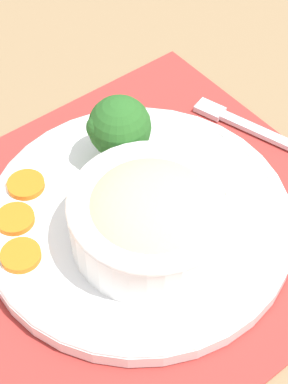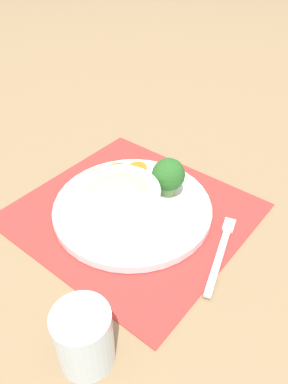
{
  "view_description": "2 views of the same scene",
  "coord_description": "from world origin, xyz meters",
  "views": [
    {
      "loc": [
        -0.25,
        -0.29,
        0.51
      ],
      "look_at": [
        0.01,
        0.01,
        0.04
      ],
      "focal_mm": 60.0,
      "sensor_mm": 36.0,
      "label": 1
    },
    {
      "loc": [
        0.32,
        -0.43,
        0.49
      ],
      "look_at": [
        0.02,
        0.01,
        0.05
      ],
      "focal_mm": 35.0,
      "sensor_mm": 36.0,
      "label": 2
    }
  ],
  "objects": [
    {
      "name": "plate",
      "position": [
        0.0,
        0.0,
        0.02
      ],
      "size": [
        0.3,
        0.3,
        0.02
      ],
      "color": "white",
      "rests_on": "placemat"
    },
    {
      "name": "broccoli_floret",
      "position": [
        0.04,
        0.07,
        0.06
      ],
      "size": [
        0.06,
        0.06,
        0.08
      ],
      "color": "#759E51",
      "rests_on": "plate"
    },
    {
      "name": "water_glass",
      "position": [
        0.12,
        -0.26,
        0.04
      ],
      "size": [
        0.08,
        0.08,
        0.09
      ],
      "color": "silver",
      "rests_on": "ground_plane"
    },
    {
      "name": "bowl",
      "position": [
        -0.01,
        -0.03,
        0.05
      ],
      "size": [
        0.15,
        0.15,
        0.07
      ],
      "color": "white",
      "rests_on": "plate"
    },
    {
      "name": "carrot_slice_near",
      "position": [
        -0.06,
        0.1,
        0.02
      ],
      "size": [
        0.04,
        0.04,
        0.01
      ],
      "color": "orange",
      "rests_on": "plate"
    },
    {
      "name": "placemat",
      "position": [
        0.0,
        0.0,
        0.0
      ],
      "size": [
        0.43,
        0.41,
        0.0
      ],
      "color": "#B2332D",
      "rests_on": "ground_plane"
    },
    {
      "name": "carrot_slice_far",
      "position": [
        -0.11,
        0.03,
        0.02
      ],
      "size": [
        0.04,
        0.04,
        0.01
      ],
      "color": "orange",
      "rests_on": "plate"
    },
    {
      "name": "carrot_slice_middle",
      "position": [
        -0.09,
        0.07,
        0.02
      ],
      "size": [
        0.04,
        0.04,
        0.01
      ],
      "color": "orange",
      "rests_on": "plate"
    },
    {
      "name": "fork",
      "position": [
        0.18,
        0.01,
        0.01
      ],
      "size": [
        0.06,
        0.18,
        0.01
      ],
      "rotation": [
        0.0,
        0.0,
        0.24
      ],
      "color": "silver",
      "rests_on": "placemat"
    },
    {
      "name": "ground_plane",
      "position": [
        0.0,
        0.0,
        0.0
      ],
      "size": [
        4.0,
        4.0,
        0.0
      ],
      "primitive_type": "plane",
      "color": "#8C704C"
    }
  ]
}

